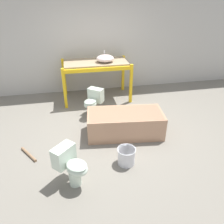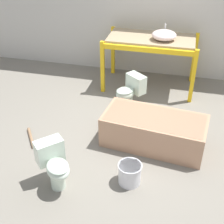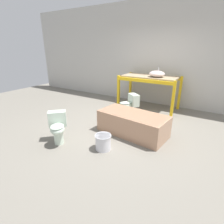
{
  "view_description": "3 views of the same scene",
  "coord_description": "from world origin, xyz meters",
  "px_view_note": "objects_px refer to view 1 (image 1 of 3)",
  "views": [
    {
      "loc": [
        -0.68,
        -3.8,
        2.58
      ],
      "look_at": [
        -0.01,
        -0.45,
        0.69
      ],
      "focal_mm": 35.0,
      "sensor_mm": 36.0,
      "label": 1
    },
    {
      "loc": [
        0.58,
        -3.95,
        3.01
      ],
      "look_at": [
        -0.25,
        -0.51,
        0.7
      ],
      "focal_mm": 50.0,
      "sensor_mm": 36.0,
      "label": 2
    },
    {
      "loc": [
        1.77,
        -3.42,
        1.84
      ],
      "look_at": [
        -0.03,
        -0.5,
        0.55
      ],
      "focal_mm": 28.0,
      "sensor_mm": 36.0,
      "label": 3
    }
  ],
  "objects_px": {
    "sink_basin": "(105,58)",
    "toilet_far": "(93,101)",
    "toilet_near": "(71,164)",
    "bathtub_main": "(125,122)",
    "bucket_white": "(126,156)"
  },
  "relations": [
    {
      "from": "bathtub_main",
      "to": "toilet_far",
      "type": "bearing_deg",
      "value": 127.34
    },
    {
      "from": "bathtub_main",
      "to": "bucket_white",
      "type": "xyz_separation_m",
      "value": [
        -0.2,
        -0.87,
        -0.12
      ]
    },
    {
      "from": "bucket_white",
      "to": "toilet_far",
      "type": "bearing_deg",
      "value": 100.86
    },
    {
      "from": "toilet_near",
      "to": "toilet_far",
      "type": "height_order",
      "value": "same"
    },
    {
      "from": "sink_basin",
      "to": "toilet_near",
      "type": "distance_m",
      "value": 3.13
    },
    {
      "from": "bathtub_main",
      "to": "sink_basin",
      "type": "bearing_deg",
      "value": 99.78
    },
    {
      "from": "sink_basin",
      "to": "toilet_far",
      "type": "relative_size",
      "value": 0.71
    },
    {
      "from": "sink_basin",
      "to": "bathtub_main",
      "type": "distance_m",
      "value": 1.92
    },
    {
      "from": "bathtub_main",
      "to": "toilet_far",
      "type": "xyz_separation_m",
      "value": [
        -0.54,
        0.9,
        0.08
      ]
    },
    {
      "from": "toilet_near",
      "to": "bucket_white",
      "type": "height_order",
      "value": "toilet_near"
    },
    {
      "from": "bathtub_main",
      "to": "toilet_near",
      "type": "height_order",
      "value": "toilet_near"
    },
    {
      "from": "sink_basin",
      "to": "bathtub_main",
      "type": "xyz_separation_m",
      "value": [
        0.1,
        -1.73,
        -0.83
      ]
    },
    {
      "from": "sink_basin",
      "to": "toilet_far",
      "type": "distance_m",
      "value": 1.2
    },
    {
      "from": "sink_basin",
      "to": "bucket_white",
      "type": "relative_size",
      "value": 1.42
    },
    {
      "from": "toilet_near",
      "to": "sink_basin",
      "type": "bearing_deg",
      "value": 25.76
    }
  ]
}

